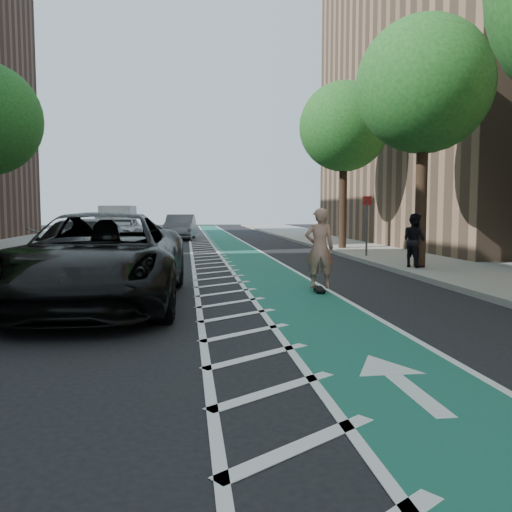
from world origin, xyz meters
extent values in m
plane|color=black|center=(0.00, 0.00, 0.00)|extent=(120.00, 120.00, 0.00)
cube|color=#18564C|center=(3.00, 10.00, 0.01)|extent=(2.00, 90.00, 0.01)
cube|color=silver|center=(1.50, 10.00, 0.01)|extent=(1.40, 90.00, 0.01)
cube|color=gray|center=(9.50, 10.00, 0.07)|extent=(5.00, 90.00, 0.15)
cube|color=gray|center=(7.05, 10.00, 0.08)|extent=(0.12, 90.00, 0.16)
cube|color=#84664C|center=(17.50, 20.00, 9.50)|extent=(14.00, 22.00, 19.00)
cylinder|color=#382619|center=(7.90, 8.00, 2.20)|extent=(0.36, 0.36, 4.40)
sphere|color=#194B1A|center=(7.90, 8.00, 5.80)|extent=(4.20, 4.20, 4.20)
cylinder|color=#382619|center=(7.90, 16.00, 2.20)|extent=(0.36, 0.36, 4.40)
sphere|color=#194B1A|center=(7.90, 16.00, 5.80)|extent=(4.20, 4.20, 4.20)
cylinder|color=#4C4C4C|center=(7.60, 12.00, 1.20)|extent=(0.08, 0.08, 2.40)
cube|color=red|center=(7.60, 12.00, 2.30)|extent=(0.35, 0.02, 0.35)
cube|color=black|center=(3.70, 4.00, 0.09)|extent=(0.31, 0.81, 0.03)
cylinder|color=black|center=(3.65, 4.27, 0.03)|extent=(0.04, 0.06, 0.06)
cylinder|color=black|center=(3.81, 4.25, 0.03)|extent=(0.04, 0.06, 0.06)
cylinder|color=black|center=(3.59, 3.74, 0.03)|extent=(0.04, 0.06, 0.06)
cylinder|color=black|center=(3.75, 3.73, 0.03)|extent=(0.04, 0.06, 0.06)
imported|color=tan|center=(3.70, 4.00, 1.06)|extent=(0.74, 0.53, 1.91)
imported|color=black|center=(-1.18, 2.92, 0.96)|extent=(3.38, 7.01, 1.92)
imported|color=black|center=(-2.40, 7.50, 0.85)|extent=(2.67, 5.95, 1.69)
imported|color=#A9AAAF|center=(-3.29, 25.94, 0.77)|extent=(2.17, 4.67, 1.55)
imported|color=slate|center=(0.20, 26.92, 0.81)|extent=(2.14, 5.06, 1.62)
imported|color=black|center=(7.70, 7.75, 1.00)|extent=(0.91, 1.01, 1.69)
cube|color=silver|center=(-4.93, 36.92, 1.12)|extent=(2.65, 3.71, 2.24)
cube|color=silver|center=(-5.07, 34.24, 0.84)|extent=(2.33, 1.91, 1.68)
cylinder|color=black|center=(-6.10, 33.84, 0.39)|extent=(0.32, 0.80, 0.78)
cylinder|color=black|center=(-4.08, 33.74, 0.39)|extent=(0.32, 0.80, 0.78)
cylinder|color=black|center=(-5.89, 37.87, 0.39)|extent=(0.32, 0.80, 0.78)
cylinder|color=black|center=(-3.87, 37.77, 0.39)|extent=(0.32, 0.80, 0.78)
cylinder|color=#FC490D|center=(-3.80, 9.00, 0.45)|extent=(0.52, 0.52, 0.90)
cylinder|color=silver|center=(-3.80, 9.00, 0.30)|extent=(0.53, 0.53, 0.12)
cylinder|color=silver|center=(-3.80, 9.00, 0.58)|extent=(0.53, 0.53, 0.12)
cylinder|color=black|center=(-3.80, 9.00, 0.02)|extent=(0.66, 0.66, 0.04)
cylinder|color=#FF580D|center=(-1.80, 9.50, 0.41)|extent=(0.48, 0.48, 0.83)
cylinder|color=silver|center=(-1.80, 9.50, 0.28)|extent=(0.49, 0.49, 0.11)
cylinder|color=silver|center=(-1.80, 9.50, 0.53)|extent=(0.49, 0.49, 0.11)
cylinder|color=black|center=(-1.80, 9.50, 0.02)|extent=(0.61, 0.61, 0.04)
cylinder|color=#DD4A0B|center=(-4.00, 17.51, 0.42)|extent=(0.49, 0.49, 0.84)
cylinder|color=silver|center=(-4.00, 17.51, 0.28)|extent=(0.49, 0.49, 0.11)
cylinder|color=silver|center=(-4.00, 17.51, 0.54)|extent=(0.49, 0.49, 0.11)
cylinder|color=black|center=(-4.00, 17.51, 0.02)|extent=(0.62, 0.62, 0.04)
camera|label=1|loc=(0.56, -8.50, 1.99)|focal=38.00mm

